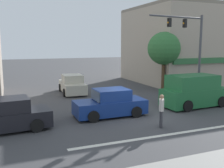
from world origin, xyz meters
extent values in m
plane|color=#3D3D3F|center=(0.00, 0.00, 0.00)|extent=(120.00, 120.00, 0.00)
cube|color=silver|center=(0.00, -3.50, 0.00)|extent=(9.00, 0.24, 0.01)
cube|color=tan|center=(12.87, 10.83, 3.84)|extent=(12.94, 10.21, 7.67)
cube|color=gray|center=(12.87, 10.83, 7.82)|extent=(12.94, 10.21, 0.30)
cylinder|color=#4C3823|center=(6.20, 6.29, 1.33)|extent=(0.32, 0.32, 2.66)
sphere|color=#337038|center=(6.20, 6.29, 3.72)|extent=(2.85, 2.85, 2.85)
cylinder|color=#47474C|center=(6.95, 2.58, 3.10)|extent=(0.18, 0.18, 6.20)
cylinder|color=#47474C|center=(4.57, 2.24, 5.95)|extent=(4.77, 0.79, 0.12)
cube|color=black|center=(5.28, 2.34, 5.55)|extent=(0.23, 0.27, 0.60)
sphere|color=black|center=(5.17, 2.33, 5.73)|extent=(0.12, 0.12, 0.12)
sphere|color=orange|center=(5.17, 2.33, 5.55)|extent=(0.12, 0.12, 0.12)
sphere|color=black|center=(5.17, 2.33, 5.37)|extent=(0.12, 0.12, 0.12)
cube|color=black|center=(3.86, 2.14, 5.55)|extent=(0.23, 0.27, 0.60)
sphere|color=black|center=(3.74, 2.12, 5.73)|extent=(0.12, 0.12, 0.12)
sphere|color=orange|center=(3.74, 2.12, 5.55)|extent=(0.12, 0.12, 0.12)
sphere|color=black|center=(3.74, 2.12, 5.37)|extent=(0.12, 0.12, 0.12)
cube|color=#1E6033|center=(4.98, 0.50, 0.66)|extent=(4.69, 2.07, 1.10)
cube|color=#1E6033|center=(4.68, 0.49, 1.66)|extent=(3.29, 1.96, 0.90)
cube|color=#475666|center=(6.30, 0.57, 1.66)|extent=(0.14, 1.66, 0.76)
cylinder|color=black|center=(6.36, 1.49, 0.36)|extent=(0.73, 0.24, 0.72)
cylinder|color=black|center=(6.45, -0.35, 0.36)|extent=(0.73, 0.24, 0.72)
cylinder|color=black|center=(3.51, 1.35, 0.36)|extent=(0.73, 0.24, 0.72)
cylinder|color=black|center=(3.60, -0.49, 0.36)|extent=(0.73, 0.24, 0.72)
cube|color=black|center=(-6.69, -0.14, 0.54)|extent=(4.21, 1.99, 0.80)
cube|color=black|center=(-6.59, -0.13, 1.26)|extent=(2.01, 1.69, 0.64)
cylinder|color=black|center=(-5.36, -0.89, 0.32)|extent=(0.65, 0.23, 0.64)
cylinder|color=black|center=(-5.48, 0.80, 0.32)|extent=(0.65, 0.23, 0.64)
cube|color=navy|center=(-1.15, 0.42, 0.54)|extent=(4.10, 1.70, 0.80)
cube|color=navy|center=(-1.05, 0.42, 1.26)|extent=(1.90, 1.56, 0.64)
cube|color=#475666|center=(-2.02, 0.42, 1.26)|extent=(0.06, 1.44, 0.54)
cylinder|color=black|center=(-2.42, -0.43, 0.32)|extent=(0.64, 0.18, 0.64)
cylinder|color=black|center=(-2.42, 1.27, 0.32)|extent=(0.64, 0.18, 0.64)
cylinder|color=black|center=(0.12, -0.43, 0.32)|extent=(0.64, 0.18, 0.64)
cylinder|color=black|center=(0.12, 1.27, 0.32)|extent=(0.64, 0.18, 0.64)
cube|color=#B7B29E|center=(-1.51, 8.15, 0.54)|extent=(1.94, 4.19, 0.80)
cube|color=#B7B29E|center=(-1.51, 8.05, 1.26)|extent=(1.67, 1.99, 0.64)
cube|color=#475666|center=(-1.45, 9.02, 1.26)|extent=(1.44, 0.14, 0.54)
cylinder|color=black|center=(-2.28, 9.47, 0.32)|extent=(0.22, 0.65, 0.64)
cylinder|color=black|center=(-0.58, 9.37, 0.32)|extent=(0.22, 0.65, 0.64)
cylinder|color=black|center=(-2.43, 6.93, 0.32)|extent=(0.22, 0.65, 0.64)
cylinder|color=black|center=(-0.73, 6.83, 0.32)|extent=(0.22, 0.65, 0.64)
cylinder|color=#333338|center=(0.41, -2.54, 0.43)|extent=(0.14, 0.14, 0.86)
cylinder|color=#333338|center=(0.49, -2.38, 0.43)|extent=(0.14, 0.14, 0.86)
cube|color=beige|center=(0.45, -2.46, 1.15)|extent=(0.37, 0.42, 0.58)
sphere|color=#9E7051|center=(0.45, -2.46, 1.56)|extent=(0.22, 0.22, 0.22)
cylinder|color=beige|center=(0.33, -2.67, 1.15)|extent=(0.09, 0.09, 0.56)
cylinder|color=beige|center=(0.57, -2.25, 1.15)|extent=(0.09, 0.09, 0.56)
camera|label=1|loc=(-6.53, -13.22, 4.16)|focal=42.00mm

